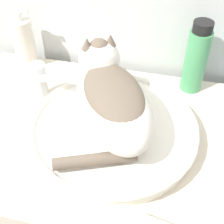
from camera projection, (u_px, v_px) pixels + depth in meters
vanity_counter at (117, 215)px, 1.12m from camera, size 0.97×0.57×0.87m
sink_basin at (113, 129)px, 0.79m from camera, size 0.43×0.43×0.05m
cat at (111, 96)px, 0.73m from camera, size 0.30×0.35×0.17m
faucet at (41, 80)px, 0.88m from camera, size 0.13×0.08×0.13m
mouthwash_bottle at (196, 58)px, 0.89m from camera, size 0.06×0.06×0.22m
soap_pump_bottle at (24, 43)px, 0.99m from camera, size 0.07×0.07×0.20m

